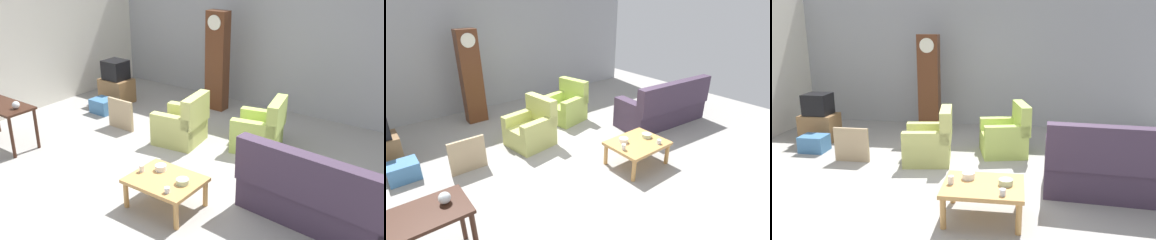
# 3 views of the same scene
# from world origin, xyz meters

# --- Properties ---
(ground_plane) EXTENTS (10.40, 10.40, 0.00)m
(ground_plane) POSITION_xyz_m (0.00, 0.00, 0.00)
(ground_plane) COLOR #999691
(garage_door_wall) EXTENTS (8.40, 0.16, 3.20)m
(garage_door_wall) POSITION_xyz_m (0.00, 3.60, 1.60)
(garage_door_wall) COLOR #9EA0A5
(garage_door_wall) RESTS_ON ground_plane
(pegboard_wall_left) EXTENTS (0.12, 6.40, 2.88)m
(pegboard_wall_left) POSITION_xyz_m (-4.20, 0.40, 1.44)
(pegboard_wall_left) COLOR silver
(pegboard_wall_left) RESTS_ON ground_plane
(couch_floral) EXTENTS (2.16, 1.04, 1.04)m
(couch_floral) POSITION_xyz_m (2.31, 0.04, 0.35)
(couch_floral) COLOR #423347
(couch_floral) RESTS_ON ground_plane
(armchair_olive_near) EXTENTS (0.89, 0.87, 0.92)m
(armchair_olive_near) POSITION_xyz_m (-0.57, 0.98, 0.31)
(armchair_olive_near) COLOR #B7BC66
(armchair_olive_near) RESTS_ON ground_plane
(armchair_olive_far) EXTENTS (0.94, 0.91, 0.92)m
(armchair_olive_far) POSITION_xyz_m (0.68, 1.55, 0.31)
(armchair_olive_far) COLOR #B2CB5C
(armchair_olive_far) RESTS_ON ground_plane
(coffee_table_wood) EXTENTS (0.96, 0.76, 0.43)m
(coffee_table_wood) POSITION_xyz_m (0.49, -0.80, 0.37)
(coffee_table_wood) COLOR tan
(coffee_table_wood) RESTS_ON ground_plane
(console_table_dark) EXTENTS (1.30, 0.56, 0.76)m
(console_table_dark) POSITION_xyz_m (-3.07, -0.91, 0.65)
(console_table_dark) COLOR #381E14
(console_table_dark) RESTS_ON ground_plane
(grandfather_clock) EXTENTS (0.44, 0.30, 2.08)m
(grandfather_clock) POSITION_xyz_m (-1.01, 2.80, 1.05)
(grandfather_clock) COLOR #562D19
(grandfather_clock) RESTS_ON ground_plane
(tv_stand_cabinet) EXTENTS (0.68, 0.52, 0.53)m
(tv_stand_cabinet) POSITION_xyz_m (-3.06, 1.85, 0.27)
(tv_stand_cabinet) COLOR brown
(tv_stand_cabinet) RESTS_ON ground_plane
(tv_crt) EXTENTS (0.48, 0.44, 0.42)m
(tv_crt) POSITION_xyz_m (-3.06, 1.85, 0.74)
(tv_crt) COLOR black
(tv_crt) RESTS_ON tv_stand_cabinet
(framed_picture_leaning) EXTENTS (0.60, 0.05, 0.59)m
(framed_picture_leaning) POSITION_xyz_m (-1.89, 0.78, 0.29)
(framed_picture_leaning) COLOR tan
(framed_picture_leaning) RESTS_ON ground_plane
(storage_box_blue) EXTENTS (0.46, 0.37, 0.30)m
(storage_box_blue) POSITION_xyz_m (-2.81, 1.18, 0.15)
(storage_box_blue) COLOR teal
(storage_box_blue) RESTS_ON ground_plane
(glass_dome_cloche) EXTENTS (0.13, 0.13, 0.13)m
(glass_dome_cloche) POSITION_xyz_m (-2.63, -0.88, 0.82)
(glass_dome_cloche) COLOR silver
(glass_dome_cloche) RESTS_ON console_table_dark
(cup_white_porcelain) EXTENTS (0.07, 0.07, 0.10)m
(cup_white_porcelain) POSITION_xyz_m (0.10, -0.84, 0.48)
(cup_white_porcelain) COLOR white
(cup_white_porcelain) RESTS_ON coffee_table_wood
(cup_blue_rimmed) EXTENTS (0.07, 0.07, 0.07)m
(cup_blue_rimmed) POSITION_xyz_m (0.72, -1.06, 0.46)
(cup_blue_rimmed) COLOR silver
(cup_blue_rimmed) RESTS_ON coffee_table_wood
(bowl_white_stacked) EXTENTS (0.16, 0.16, 0.08)m
(bowl_white_stacked) POSITION_xyz_m (0.29, -0.66, 0.47)
(bowl_white_stacked) COLOR white
(bowl_white_stacked) RESTS_ON coffee_table_wood
(bowl_shallow_green) EXTENTS (0.17, 0.17, 0.07)m
(bowl_shallow_green) POSITION_xyz_m (0.75, -0.77, 0.46)
(bowl_shallow_green) COLOR #B2C69E
(bowl_shallow_green) RESTS_ON coffee_table_wood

